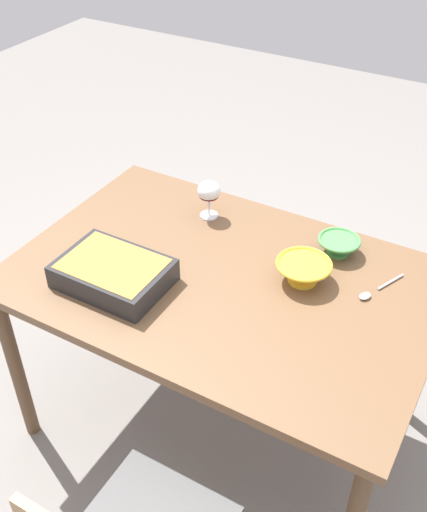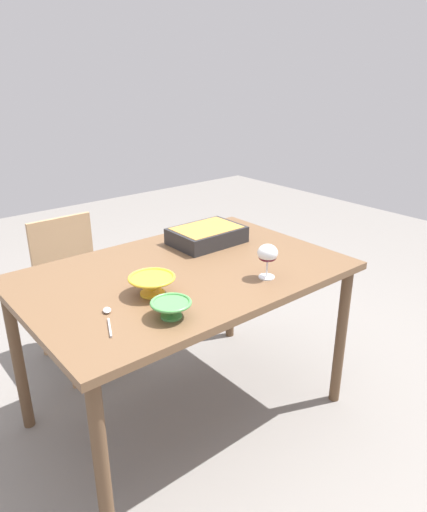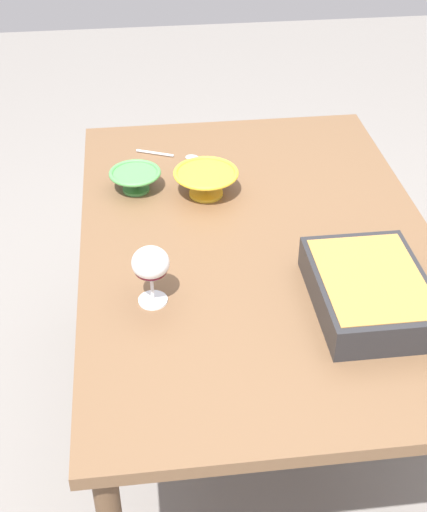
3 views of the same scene
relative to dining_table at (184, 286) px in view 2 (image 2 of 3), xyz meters
The scene contains 8 objects.
ground_plane 0.70m from the dining_table, ahead, with size 8.00×8.00×0.00m, color gray.
dining_table is the anchor object (origin of this frame).
chair 0.87m from the dining_table, 78.08° to the right, with size 0.39×0.45×0.82m.
wine_glass 0.41m from the dining_table, 127.65° to the left, with size 0.09×0.09×0.15m.
casserole_dish 0.38m from the dining_table, 145.28° to the right, with size 0.35×0.25×0.08m.
mixing_bowl 0.29m from the dining_table, 25.54° to the left, with size 0.19×0.19×0.08m.
small_bowl 0.44m from the dining_table, 47.71° to the left, with size 0.15×0.15×0.06m.
serving_spoon 0.50m from the dining_table, 19.90° to the left, with size 0.10×0.20×0.01m.
Camera 2 is at (1.11, 1.54, 1.60)m, focal length 32.82 mm.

